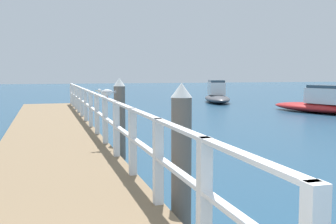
{
  "coord_description": "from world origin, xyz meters",
  "views": [
    {
      "loc": [
        -0.19,
        -1.06,
        2.17
      ],
      "look_at": [
        3.22,
        10.25,
        1.03
      ],
      "focal_mm": 44.0,
      "sensor_mm": 36.0,
      "label": 1
    }
  ],
  "objects_px": {
    "dock_piling_near": "(181,156)",
    "dock_piling_far": "(120,118)",
    "boat_3": "(323,104)",
    "boat_2": "(217,95)",
    "seagull_foreground": "(107,92)"
  },
  "relations": [
    {
      "from": "dock_piling_far",
      "to": "boat_3",
      "type": "height_order",
      "value": "dock_piling_far"
    },
    {
      "from": "seagull_foreground",
      "to": "boat_2",
      "type": "relative_size",
      "value": 0.09
    },
    {
      "from": "seagull_foreground",
      "to": "dock_piling_far",
      "type": "bearing_deg",
      "value": -39.42
    },
    {
      "from": "dock_piling_far",
      "to": "boat_2",
      "type": "distance_m",
      "value": 20.2
    },
    {
      "from": "dock_piling_far",
      "to": "seagull_foreground",
      "type": "height_order",
      "value": "dock_piling_far"
    },
    {
      "from": "boat_3",
      "to": "dock_piling_near",
      "type": "bearing_deg",
      "value": 28.13
    },
    {
      "from": "dock_piling_near",
      "to": "boat_2",
      "type": "relative_size",
      "value": 0.37
    },
    {
      "from": "dock_piling_near",
      "to": "seagull_foreground",
      "type": "height_order",
      "value": "dock_piling_near"
    },
    {
      "from": "dock_piling_far",
      "to": "seagull_foreground",
      "type": "bearing_deg",
      "value": -127.3
    },
    {
      "from": "boat_3",
      "to": "seagull_foreground",
      "type": "bearing_deg",
      "value": 16.38
    },
    {
      "from": "dock_piling_near",
      "to": "dock_piling_far",
      "type": "relative_size",
      "value": 1.0
    },
    {
      "from": "dock_piling_near",
      "to": "boat_3",
      "type": "distance_m",
      "value": 18.39
    },
    {
      "from": "dock_piling_near",
      "to": "boat_3",
      "type": "relative_size",
      "value": 0.33
    },
    {
      "from": "dock_piling_far",
      "to": "boat_2",
      "type": "height_order",
      "value": "dock_piling_far"
    },
    {
      "from": "dock_piling_near",
      "to": "boat_2",
      "type": "xyz_separation_m",
      "value": [
        10.21,
        22.23,
        -0.49
      ]
    }
  ]
}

